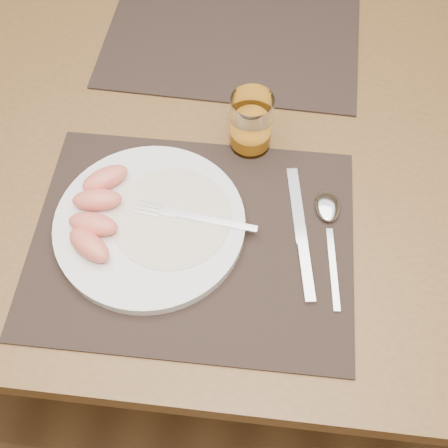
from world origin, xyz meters
TOP-DOWN VIEW (x-y plane):
  - ground at (0.00, 0.00)m, footprint 5.00×5.00m
  - table at (0.00, 0.00)m, footprint 1.40×0.90m
  - placemat_near at (-0.02, -0.22)m, footprint 0.45×0.35m
  - placemat_far at (-0.01, 0.22)m, footprint 0.46×0.36m
  - plate at (-0.08, -0.21)m, footprint 0.27×0.27m
  - plate_dressing at (-0.05, -0.20)m, footprint 0.17×0.17m
  - fork at (-0.03, -0.19)m, footprint 0.18×0.04m
  - knife at (0.13, -0.21)m, footprint 0.05×0.22m
  - spoon at (0.17, -0.16)m, footprint 0.04×0.19m
  - juice_glass at (0.05, -0.04)m, footprint 0.06×0.06m
  - grapefruit_wedges at (-0.15, -0.21)m, footprint 0.08×0.18m

SIDE VIEW (x-z plane):
  - ground at x=0.00m, z-range 0.00..0.00m
  - table at x=0.00m, z-range 0.29..1.04m
  - placemat_near at x=-0.02m, z-range 0.75..0.75m
  - placemat_far at x=-0.01m, z-range 0.75..0.75m
  - knife at x=0.13m, z-range 0.75..0.76m
  - spoon at x=0.17m, z-range 0.75..0.77m
  - plate at x=-0.08m, z-range 0.75..0.77m
  - plate_dressing at x=-0.05m, z-range 0.77..0.77m
  - fork at x=-0.03m, z-range 0.77..0.77m
  - grapefruit_wedges at x=-0.15m, z-range 0.77..0.80m
  - juice_glass at x=0.05m, z-range 0.75..0.85m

